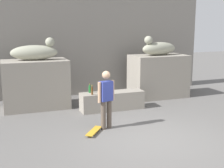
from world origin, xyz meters
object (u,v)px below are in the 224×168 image
(statue_reclining_left, at_px, (35,52))
(skater, at_px, (106,97))
(bottle_green, at_px, (90,89))
(skateboard, at_px, (94,131))
(statue_reclining_right, at_px, (158,48))
(bottle_orange, at_px, (99,89))
(bottle_brown, at_px, (92,91))

(statue_reclining_left, bearing_deg, skater, -56.22)
(statue_reclining_left, relative_size, bottle_green, 5.42)
(skateboard, bearing_deg, statue_reclining_right, 168.16)
(skater, bearing_deg, bottle_orange, -117.10)
(bottle_brown, distance_m, bottle_orange, 0.35)
(statue_reclining_right, bearing_deg, skateboard, 29.64)
(statue_reclining_left, bearing_deg, bottle_brown, -33.43)
(statue_reclining_left, height_order, bottle_brown, statue_reclining_left)
(statue_reclining_right, distance_m, bottle_brown, 3.65)
(skateboard, height_order, bottle_brown, bottle_brown)
(bottle_brown, bearing_deg, skateboard, -105.51)
(skateboard, bearing_deg, bottle_orange, -164.75)
(statue_reclining_right, height_order, bottle_brown, statue_reclining_right)
(bottle_green, bearing_deg, skateboard, -103.56)
(skateboard, relative_size, bottle_orange, 2.46)
(bottle_green, bearing_deg, statue_reclining_left, 148.48)
(skater, bearing_deg, skateboard, 14.13)
(statue_reclining_left, height_order, bottle_orange, statue_reclining_left)
(skater, distance_m, bottle_green, 1.94)
(bottle_brown, bearing_deg, skater, -92.42)
(bottle_orange, bearing_deg, skater, -101.95)
(statue_reclining_left, xyz_separation_m, bottle_orange, (1.94, -1.16, -1.23))
(bottle_brown, relative_size, bottle_orange, 1.05)
(statue_reclining_left, distance_m, statue_reclining_right, 4.81)
(statue_reclining_right, xyz_separation_m, skateboard, (-3.69, -3.19, -1.93))
(skateboard, distance_m, bottle_green, 2.35)
(statue_reclining_right, xyz_separation_m, bottle_orange, (-2.87, -1.15, -1.23))
(statue_reclining_left, xyz_separation_m, bottle_green, (1.64, -1.01, -1.23))
(skater, height_order, bottle_brown, skater)
(skater, bearing_deg, bottle_green, -107.47)
(skateboard, bearing_deg, bottle_green, -156.22)
(statue_reclining_left, bearing_deg, skateboard, -64.95)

